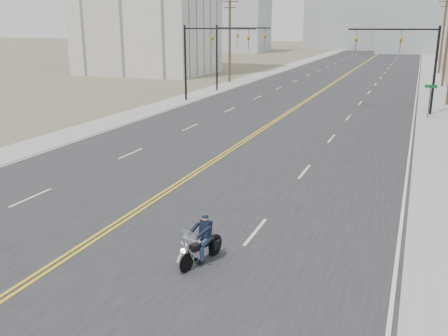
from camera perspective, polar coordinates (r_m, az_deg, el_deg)
ground_plane at (r=16.87m, az=-17.45°, el=-9.64°), size 400.00×400.00×0.00m
road at (r=82.57m, az=14.49°, el=10.72°), size 20.00×200.00×0.01m
sidewalk_left at (r=84.72m, az=6.62°, el=11.24°), size 3.00×200.00×0.01m
sidewalk_right at (r=82.00m, az=22.60°, el=9.98°), size 3.00×200.00×0.01m
traffic_mast_left at (r=47.62m, az=-2.22°, el=13.52°), size 7.10×0.26×7.00m
traffic_mast_right at (r=43.74m, az=20.47°, el=12.31°), size 7.10×0.26×7.00m
traffic_mast_far at (r=55.16m, az=0.84°, el=13.83°), size 6.10×0.26×7.00m
street_sign at (r=42.02m, az=22.48°, el=7.67°), size 0.90×0.06×2.62m
utility_pole_d at (r=64.73m, az=24.25°, el=13.79°), size 2.20×0.30×11.50m
utility_pole_e at (r=81.73m, az=23.76°, el=13.88°), size 2.20×0.30×11.00m
utility_pole_left at (r=63.75m, az=0.65°, el=14.69°), size 2.20×0.30×10.50m
haze_bldg_a at (r=134.44m, az=1.76°, el=17.82°), size 14.00×12.00×22.00m
haze_bldg_b at (r=136.68m, az=21.16°, el=15.08°), size 18.00×14.00×14.00m
haze_bldg_d at (r=153.35m, az=13.64°, el=17.94°), size 20.00×15.00×26.00m
haze_bldg_f at (r=153.81m, az=-1.80°, el=16.49°), size 12.00×12.00×16.00m
motorcyclist at (r=15.40m, az=-2.75°, el=-8.29°), size 1.32×2.10×1.52m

